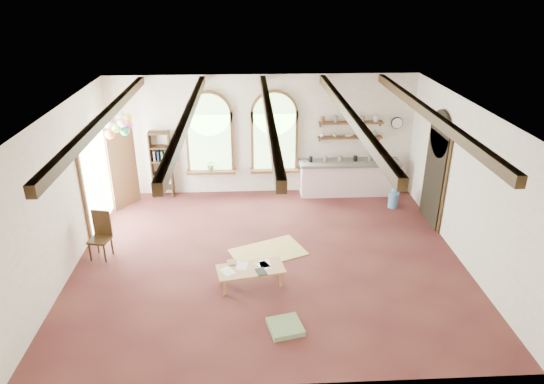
{
  "coord_description": "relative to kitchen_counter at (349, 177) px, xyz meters",
  "views": [
    {
      "loc": [
        -0.39,
        -8.79,
        5.46
      ],
      "look_at": [
        0.09,
        0.6,
        1.25
      ],
      "focal_mm": 32.0,
      "sensor_mm": 36.0,
      "label": 1
    }
  ],
  "objects": [
    {
      "name": "shelf_vase",
      "position": [
        0.65,
        0.18,
        1.19
      ],
      "size": [
        0.18,
        0.18,
        0.19
      ],
      "primitive_type": "imported",
      "color": "slate",
      "rests_on": "wall_shelf_lower"
    },
    {
      "name": "tablet",
      "position": [
        -2.5,
        -4.29,
        -0.11
      ],
      "size": [
        0.24,
        0.29,
        0.01
      ],
      "primitive_type": "cube",
      "rotation": [
        0.0,
        0.0,
        0.31
      ],
      "color": "black",
      "rests_on": "coffee_table"
    },
    {
      "name": "shelf_bowl_b",
      "position": [
        0.3,
        0.18,
        1.12
      ],
      "size": [
        0.2,
        0.2,
        0.06
      ],
      "primitive_type": "imported",
      "color": "#8C664C",
      "rests_on": "wall_shelf_lower"
    },
    {
      "name": "coffee_table",
      "position": [
        -2.7,
        -4.15,
        -0.16
      ],
      "size": [
        1.36,
        0.82,
        0.36
      ],
      "color": "tan",
      "rests_on": "floor"
    },
    {
      "name": "wall_shelf_upper",
      "position": [
        0.0,
        0.18,
        1.47
      ],
      "size": [
        1.7,
        0.24,
        0.04
      ],
      "primitive_type": "cube",
      "color": "brown",
      "rests_on": "wall_back"
    },
    {
      "name": "window_left",
      "position": [
        -3.7,
        0.23,
        1.16
      ],
      "size": [
        1.3,
        0.28,
        2.2
      ],
      "color": "brown",
      "rests_on": "floor"
    },
    {
      "name": "left_doorway",
      "position": [
        -6.25,
        -1.4,
        0.67
      ],
      "size": [
        0.1,
        1.9,
        2.5
      ],
      "primitive_type": "cube",
      "color": "brown",
      "rests_on": "floor"
    },
    {
      "name": "potted_plant_right",
      "position": [
        -2.0,
        0.12,
        0.37
      ],
      "size": [
        0.27,
        0.23,
        0.3
      ],
      "primitive_type": "imported",
      "color": "#598C4C",
      "rests_on": "window_right"
    },
    {
      "name": "floor_cushion",
      "position": [
        -2.14,
        -5.49,
        -0.43
      ],
      "size": [
        0.65,
        0.65,
        0.09
      ],
      "primitive_type": "cube",
      "rotation": [
        0.0,
        0.0,
        0.23
      ],
      "color": "#6F895F",
      "rests_on": "floor"
    },
    {
      "name": "shelf_cup_a",
      "position": [
        -0.75,
        0.18,
        1.14
      ],
      "size": [
        0.12,
        0.1,
        0.1
      ],
      "primitive_type": "imported",
      "color": "white",
      "rests_on": "wall_shelf_lower"
    },
    {
      "name": "floor_mat",
      "position": [
        -2.32,
        -2.99,
        -0.47
      ],
      "size": [
        1.76,
        1.46,
        0.02
      ],
      "primitive_type": "cube",
      "rotation": [
        0.0,
        0.0,
        0.4
      ],
      "color": "#D2C169",
      "rests_on": "floor"
    },
    {
      "name": "shelf_bowl_a",
      "position": [
        -0.05,
        0.18,
        1.12
      ],
      "size": [
        0.22,
        0.22,
        0.05
      ],
      "primitive_type": "imported",
      "color": "beige",
      "rests_on": "wall_shelf_lower"
    },
    {
      "name": "side_chair",
      "position": [
        -5.83,
        -2.98,
        -0.18
      ],
      "size": [
        0.48,
        0.48,
        1.02
      ],
      "color": "#3E2B13",
      "rests_on": "floor"
    },
    {
      "name": "right_doorway",
      "position": [
        1.65,
        -1.7,
        0.62
      ],
      "size": [
        0.1,
        1.3,
        2.4
      ],
      "primitive_type": "cube",
      "color": "black",
      "rests_on": "floor"
    },
    {
      "name": "bookshelf",
      "position": [
        -5.0,
        0.12,
        0.42
      ],
      "size": [
        0.53,
        0.32,
        1.8
      ],
      "color": "#3E2B13",
      "rests_on": "floor"
    },
    {
      "name": "floor",
      "position": [
        -2.3,
        -3.2,
        -0.48
      ],
      "size": [
        8.0,
        8.0,
        0.0
      ],
      "primitive_type": "plane",
      "color": "brown",
      "rests_on": "ground"
    },
    {
      "name": "table_book",
      "position": [
        -3.15,
        -3.95,
        -0.1
      ],
      "size": [
        0.2,
        0.25,
        0.02
      ],
      "primitive_type": "imported",
      "rotation": [
        0.0,
        0.0,
        0.22
      ],
      "color": "olive",
      "rests_on": "coffee_table"
    },
    {
      "name": "wall_shelf_lower",
      "position": [
        0.0,
        0.18,
        1.07
      ],
      "size": [
        1.7,
        0.24,
        0.04
      ],
      "primitive_type": "cube",
      "color": "brown",
      "rests_on": "wall_back"
    },
    {
      "name": "potted_plant_left",
      "position": [
        -3.7,
        0.12,
        0.37
      ],
      "size": [
        0.27,
        0.23,
        0.3
      ],
      "primitive_type": "imported",
      "color": "#598C4C",
      "rests_on": "window_left"
    },
    {
      "name": "ceiling_beams",
      "position": [
        -2.3,
        -3.2,
        2.62
      ],
      "size": [
        6.2,
        6.8,
        0.18
      ],
      "primitive_type": null,
      "color": "#3E2B13",
      "rests_on": "ceiling"
    },
    {
      "name": "shelf_cup_b",
      "position": [
        -0.4,
        0.18,
        1.14
      ],
      "size": [
        0.1,
        0.1,
        0.09
      ],
      "primitive_type": "imported",
      "color": "beige",
      "rests_on": "wall_shelf_lower"
    },
    {
      "name": "balloon_cluster",
      "position": [
        -5.71,
        -0.98,
        1.86
      ],
      "size": [
        0.7,
        0.73,
        1.14
      ],
      "color": "silver",
      "rests_on": "floor"
    },
    {
      "name": "water_jug_b",
      "position": [
        1.0,
        -0.9,
        -0.25
      ],
      "size": [
        0.27,
        0.27,
        0.52
      ],
      "color": "#558BB7",
      "rests_on": "floor"
    },
    {
      "name": "water_jug_a",
      "position": [
        0.8,
        0.0,
        -0.21
      ],
      "size": [
        0.32,
        0.32,
        0.61
      ],
      "color": "#558BB7",
      "rests_on": "floor"
    },
    {
      "name": "window_right",
      "position": [
        -2.0,
        0.23,
        1.16
      ],
      "size": [
        1.3,
        0.28,
        2.2
      ],
      "color": "brown",
      "rests_on": "floor"
    },
    {
      "name": "wall_clock",
      "position": [
        1.25,
        0.25,
        1.42
      ],
      "size": [
        0.32,
        0.04,
        0.32
      ],
      "primitive_type": "cylinder",
      "rotation": [
        1.57,
        0.0,
        0.0
      ],
      "color": "black",
      "rests_on": "wall_back"
    },
    {
      "name": "kitchen_counter",
      "position": [
        0.0,
        0.0,
        0.0
      ],
      "size": [
        2.68,
        0.62,
        0.94
      ],
      "color": "white",
      "rests_on": "floor"
    }
  ]
}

